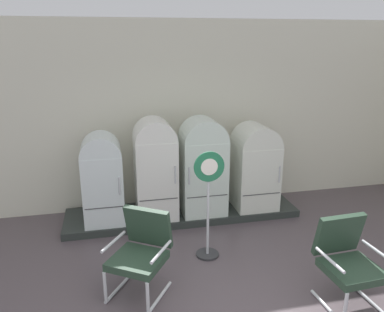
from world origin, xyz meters
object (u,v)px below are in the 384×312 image
(refrigerator_3, at_px, (255,164))
(sign_stand, at_px, (208,209))
(refrigerator_0, at_px, (102,176))
(refrigerator_1, at_px, (155,166))
(armchair_right, at_px, (347,258))
(armchair_left, at_px, (141,249))
(refrigerator_2, at_px, (203,164))

(refrigerator_3, bearing_deg, sign_stand, -132.83)
(refrigerator_3, distance_m, sign_stand, 1.68)
(refrigerator_0, height_order, sign_stand, refrigerator_0)
(refrigerator_0, bearing_deg, refrigerator_1, 0.60)
(refrigerator_1, relative_size, armchair_right, 1.62)
(armchair_left, bearing_deg, refrigerator_0, 103.88)
(refrigerator_2, distance_m, sign_stand, 1.23)
(armchair_right, xyz_separation_m, sign_stand, (-1.29, 1.24, 0.16))
(refrigerator_0, distance_m, refrigerator_3, 2.52)
(armchair_right, bearing_deg, refrigerator_0, 137.74)
(sign_stand, bearing_deg, armchair_right, -43.99)
(refrigerator_3, bearing_deg, armchair_left, -139.65)
(refrigerator_0, height_order, armchair_right, refrigerator_0)
(refrigerator_2, bearing_deg, armchair_left, -124.20)
(refrigerator_3, relative_size, armchair_left, 1.44)
(armchair_right, bearing_deg, armchair_left, 162.83)
(refrigerator_3, xyz_separation_m, sign_stand, (-1.14, -1.23, -0.17))
(armchair_right, bearing_deg, refrigerator_3, 93.51)
(refrigerator_0, bearing_deg, armchair_left, -76.12)
(refrigerator_1, bearing_deg, refrigerator_3, 1.14)
(armchair_right, height_order, sign_stand, sign_stand)
(armchair_left, relative_size, armchair_right, 1.00)
(refrigerator_0, relative_size, armchair_left, 1.42)
(refrigerator_1, bearing_deg, armchair_right, -52.89)
(sign_stand, bearing_deg, refrigerator_1, 114.95)
(refrigerator_2, bearing_deg, refrigerator_0, 179.83)
(refrigerator_2, xyz_separation_m, armchair_left, (-1.18, -1.73, -0.41))
(refrigerator_1, xyz_separation_m, refrigerator_3, (1.69, 0.03, -0.10))
(refrigerator_1, bearing_deg, sign_stand, -65.05)
(armchair_left, bearing_deg, refrigerator_1, 77.08)
(refrigerator_1, relative_size, refrigerator_2, 1.01)
(refrigerator_2, bearing_deg, armchair_right, -66.23)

